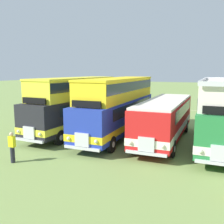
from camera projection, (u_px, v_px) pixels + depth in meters
name	position (u px, v px, depth m)	size (l,w,h in m)	color
ground_plane	(163.00, 142.00, 18.38)	(200.00, 200.00, 0.00)	#7A934C
bus_first_in_row	(75.00, 103.00, 20.95)	(2.94, 10.46, 4.49)	black
bus_second_in_row	(118.00, 104.00, 19.89)	(2.78, 11.55, 4.49)	#1E339E
bus_third_in_row	(165.00, 117.00, 18.47)	(2.74, 10.38, 2.99)	red
bus_fourth_in_row	(221.00, 112.00, 16.78)	(2.76, 10.08, 4.52)	#237538
marshal_person	(12.00, 147.00, 14.10)	(0.36, 0.24, 1.73)	#23232D
rope_fence_line	(183.00, 113.00, 27.24)	(20.81, 0.08, 1.05)	#8C704C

